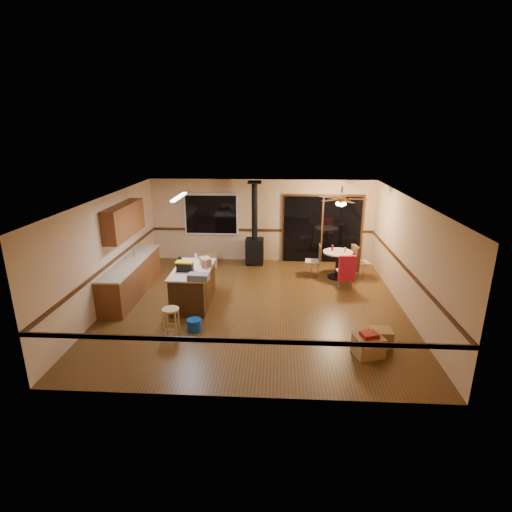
# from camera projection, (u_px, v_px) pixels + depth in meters

# --- Properties ---
(floor) EXTENTS (7.00, 7.00, 0.00)m
(floor) POSITION_uv_depth(u_px,v_px,m) (255.00, 305.00, 9.68)
(floor) COLOR #553617
(floor) RESTS_ON ground
(ceiling) EXTENTS (7.00, 7.00, 0.00)m
(ceiling) POSITION_uv_depth(u_px,v_px,m) (255.00, 198.00, 8.89)
(ceiling) COLOR silver
(ceiling) RESTS_ON ground
(wall_back) EXTENTS (7.00, 0.00, 7.00)m
(wall_back) POSITION_uv_depth(u_px,v_px,m) (262.00, 221.00, 12.62)
(wall_back) COLOR tan
(wall_back) RESTS_ON ground
(wall_front) EXTENTS (7.00, 0.00, 7.00)m
(wall_front) POSITION_uv_depth(u_px,v_px,m) (242.00, 324.00, 5.96)
(wall_front) COLOR tan
(wall_front) RESTS_ON ground
(wall_left) EXTENTS (0.00, 7.00, 7.00)m
(wall_left) POSITION_uv_depth(u_px,v_px,m) (108.00, 251.00, 9.48)
(wall_left) COLOR tan
(wall_left) RESTS_ON ground
(wall_right) EXTENTS (0.00, 7.00, 7.00)m
(wall_right) POSITION_uv_depth(u_px,v_px,m) (408.00, 256.00, 9.10)
(wall_right) COLOR tan
(wall_right) RESTS_ON ground
(chair_rail) EXTENTS (7.00, 7.00, 0.08)m
(chair_rail) POSITION_uv_depth(u_px,v_px,m) (255.00, 266.00, 9.38)
(chair_rail) COLOR #3E210F
(chair_rail) RESTS_ON ground
(window) EXTENTS (1.72, 0.10, 1.32)m
(window) POSITION_uv_depth(u_px,v_px,m) (211.00, 214.00, 12.60)
(window) COLOR black
(window) RESTS_ON ground
(sliding_door) EXTENTS (2.52, 0.10, 2.10)m
(sliding_door) POSITION_uv_depth(u_px,v_px,m) (322.00, 230.00, 12.54)
(sliding_door) COLOR black
(sliding_door) RESTS_ON ground
(lower_cabinets) EXTENTS (0.60, 3.00, 0.86)m
(lower_cabinets) POSITION_uv_depth(u_px,v_px,m) (132.00, 278.00, 10.20)
(lower_cabinets) COLOR brown
(lower_cabinets) RESTS_ON ground
(countertop) EXTENTS (0.64, 3.04, 0.04)m
(countertop) POSITION_uv_depth(u_px,v_px,m) (130.00, 262.00, 10.06)
(countertop) COLOR #BBAA91
(countertop) RESTS_ON lower_cabinets
(upper_cabinets) EXTENTS (0.35, 2.00, 0.80)m
(upper_cabinets) POSITION_uv_depth(u_px,v_px,m) (124.00, 220.00, 9.95)
(upper_cabinets) COLOR brown
(upper_cabinets) RESTS_ON ground
(kitchen_island) EXTENTS (0.88, 1.68, 0.90)m
(kitchen_island) POSITION_uv_depth(u_px,v_px,m) (193.00, 286.00, 9.63)
(kitchen_island) COLOR #3A220E
(kitchen_island) RESTS_ON ground
(wood_stove) EXTENTS (0.55, 0.50, 2.52)m
(wood_stove) POSITION_uv_depth(u_px,v_px,m) (255.00, 242.00, 12.37)
(wood_stove) COLOR black
(wood_stove) RESTS_ON ground
(ceiling_fan) EXTENTS (0.24, 0.24, 0.55)m
(ceiling_fan) POSITION_uv_depth(u_px,v_px,m) (341.00, 201.00, 10.79)
(ceiling_fan) COLOR brown
(ceiling_fan) RESTS_ON ceiling
(fluorescent_strip) EXTENTS (0.10, 1.20, 0.04)m
(fluorescent_strip) POSITION_uv_depth(u_px,v_px,m) (179.00, 197.00, 9.29)
(fluorescent_strip) COLOR white
(fluorescent_strip) RESTS_ON ceiling
(toolbox_grey) EXTENTS (0.48, 0.29, 0.14)m
(toolbox_grey) POSITION_uv_depth(u_px,v_px,m) (198.00, 277.00, 8.77)
(toolbox_grey) COLOR slate
(toolbox_grey) RESTS_ON kitchen_island
(toolbox_black) EXTENTS (0.38, 0.21, 0.20)m
(toolbox_black) POSITION_uv_depth(u_px,v_px,m) (185.00, 267.00, 9.30)
(toolbox_black) COLOR black
(toolbox_black) RESTS_ON kitchen_island
(toolbox_yellow_lid) EXTENTS (0.42, 0.24, 0.03)m
(toolbox_yellow_lid) POSITION_uv_depth(u_px,v_px,m) (185.00, 262.00, 9.27)
(toolbox_yellow_lid) COLOR gold
(toolbox_yellow_lid) RESTS_ON toolbox_black
(box_on_island) EXTENTS (0.34, 0.38, 0.21)m
(box_on_island) POSITION_uv_depth(u_px,v_px,m) (205.00, 262.00, 9.65)
(box_on_island) COLOR #9F7746
(box_on_island) RESTS_ON kitchen_island
(bottle_dark) EXTENTS (0.09, 0.09, 0.26)m
(bottle_dark) POSITION_uv_depth(u_px,v_px,m) (180.00, 262.00, 9.58)
(bottle_dark) COLOR black
(bottle_dark) RESTS_ON kitchen_island
(bottle_pink) EXTENTS (0.07, 0.07, 0.21)m
(bottle_pink) POSITION_uv_depth(u_px,v_px,m) (206.00, 265.00, 9.45)
(bottle_pink) COLOR #D84C8C
(bottle_pink) RESTS_ON kitchen_island
(bottle_white) EXTENTS (0.07, 0.07, 0.17)m
(bottle_white) POSITION_uv_depth(u_px,v_px,m) (196.00, 257.00, 10.09)
(bottle_white) COLOR white
(bottle_white) RESTS_ON kitchen_island
(bar_stool) EXTENTS (0.41, 0.41, 0.63)m
(bar_stool) POSITION_uv_depth(u_px,v_px,m) (171.00, 323.00, 8.11)
(bar_stool) COLOR tan
(bar_stool) RESTS_ON floor
(blue_bucket) EXTENTS (0.39, 0.39, 0.26)m
(blue_bucket) POSITION_uv_depth(u_px,v_px,m) (194.00, 325.00, 8.41)
(blue_bucket) COLOR #0B3FA3
(blue_bucket) RESTS_ON floor
(dining_table) EXTENTS (0.84, 0.84, 0.78)m
(dining_table) POSITION_uv_depth(u_px,v_px,m) (338.00, 260.00, 11.30)
(dining_table) COLOR black
(dining_table) RESTS_ON ground
(glass_red) EXTENTS (0.07, 0.07, 0.17)m
(glass_red) POSITION_uv_depth(u_px,v_px,m) (332.00, 248.00, 11.30)
(glass_red) COLOR #590C14
(glass_red) RESTS_ON dining_table
(glass_cream) EXTENTS (0.07, 0.07, 0.14)m
(glass_cream) POSITION_uv_depth(u_px,v_px,m) (345.00, 250.00, 11.15)
(glass_cream) COLOR beige
(glass_cream) RESTS_ON dining_table
(chair_left) EXTENTS (0.43, 0.42, 0.51)m
(chair_left) POSITION_uv_depth(u_px,v_px,m) (316.00, 257.00, 11.41)
(chair_left) COLOR tan
(chair_left) RESTS_ON ground
(chair_near) EXTENTS (0.46, 0.49, 0.70)m
(chair_near) POSITION_uv_depth(u_px,v_px,m) (347.00, 268.00, 10.44)
(chair_near) COLOR tan
(chair_near) RESTS_ON ground
(chair_right) EXTENTS (0.54, 0.51, 0.70)m
(chair_right) POSITION_uv_depth(u_px,v_px,m) (356.00, 258.00, 11.26)
(chair_right) COLOR tan
(chair_right) RESTS_ON ground
(box_under_window) EXTENTS (0.59, 0.50, 0.44)m
(box_under_window) POSITION_uv_depth(u_px,v_px,m) (208.00, 259.00, 12.36)
(box_under_window) COLOR #9F7746
(box_under_window) RESTS_ON floor
(box_corner_a) EXTENTS (0.61, 0.56, 0.39)m
(box_corner_a) POSITION_uv_depth(u_px,v_px,m) (368.00, 346.00, 7.48)
(box_corner_a) COLOR #9F7746
(box_corner_a) RESTS_ON floor
(box_corner_b) EXTENTS (0.43, 0.37, 0.35)m
(box_corner_b) POSITION_uv_depth(u_px,v_px,m) (380.00, 337.00, 7.82)
(box_corner_b) COLOR #9F7746
(box_corner_b) RESTS_ON floor
(box_small_red) EXTENTS (0.36, 0.32, 0.08)m
(box_small_red) POSITION_uv_depth(u_px,v_px,m) (369.00, 335.00, 7.41)
(box_small_red) COLOR maroon
(box_small_red) RESTS_ON box_corner_a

